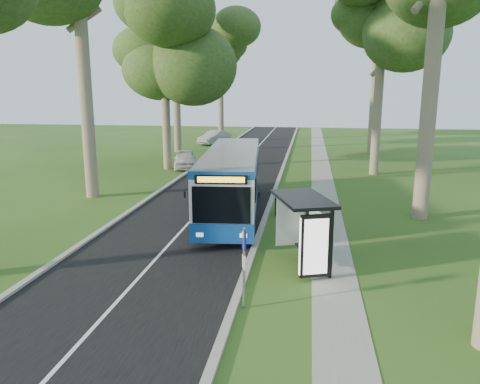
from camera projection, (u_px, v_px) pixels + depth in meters
The scene contains 17 objects.
ground at pixel (254, 251), 18.29m from camera, with size 120.00×120.00×0.00m, color #2C4A17.
road at pixel (216, 193), 28.44m from camera, with size 7.00×100.00×0.02m, color black.
kerb_east at pixel (274, 194), 27.93m from camera, with size 0.25×100.00×0.12m, color #9E9B93.
kerb_west at pixel (161, 190), 28.94m from camera, with size 0.25×100.00×0.12m, color #9E9B93.
centre_line at pixel (216, 193), 28.44m from camera, with size 0.12×100.00×0.01m, color white.
footpath at pixel (324, 196), 27.51m from camera, with size 1.50×100.00×0.02m, color gray.
bus at pixel (232, 181), 23.64m from camera, with size 3.65×12.20×3.18m.
bus_stop_sign at pixel (244, 258), 13.24m from camera, with size 0.16×0.33×2.43m.
bus_shelter at pixel (306, 221), 15.99m from camera, with size 2.47×3.30×2.53m.
litter_bin at pixel (280, 207), 23.39m from camera, with size 0.50×0.50×0.88m.
car_white at pixel (185, 159), 37.27m from camera, with size 1.70×4.24×1.44m, color silver.
car_silver at pixel (214, 138), 53.03m from camera, with size 1.63×4.66×1.54m, color #999BA0.
tree_west_c at pixel (164, 41), 34.86m from camera, with size 5.20×5.20×13.02m.
tree_west_d at pixel (174, 18), 44.15m from camera, with size 5.20×5.20×17.14m.
tree_west_e at pixel (220, 48), 53.86m from camera, with size 5.20×5.20×14.50m.
tree_east_c at pixel (383, 30), 32.47m from camera, with size 5.20×5.20×13.78m.
tree_east_d at pixel (378, 28), 43.55m from camera, with size 5.20×5.20×15.86m.
Camera 1 is at (2.03, -17.23, 6.23)m, focal length 35.00 mm.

